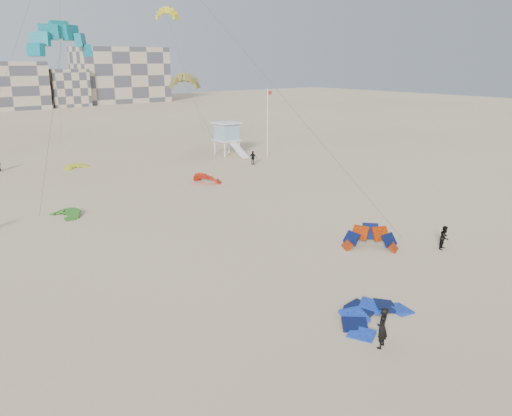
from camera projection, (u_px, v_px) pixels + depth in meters
ground at (304, 329)px, 23.50m from camera, size 320.00×320.00×0.00m
kite_ground_blue at (374, 319)px, 24.40m from camera, size 4.42×4.62×1.44m
kite_ground_orange at (370, 248)px, 33.66m from camera, size 5.12×5.13×3.64m
kite_ground_green at (66, 216)px, 40.65m from camera, size 3.59×3.42×1.63m
kite_ground_red_far at (207, 182)px, 51.80m from camera, size 4.09×4.02×3.13m
kite_ground_yellow at (77, 168)px, 58.80m from camera, size 3.13×3.30×1.30m
kitesurfer_main at (382, 328)px, 21.76m from camera, size 0.81×0.68×1.91m
kitesurfer_b at (445, 238)px, 33.30m from camera, size 0.89×0.76×1.62m
kitesurfer_d at (253, 158)px, 60.49m from camera, size 0.83×1.05×1.67m
kitesurfer_f at (226, 133)px, 80.51m from camera, size 0.67×1.74×1.84m
kite_fly_teal_a at (61, 43)px, 36.12m from camera, size 5.65×4.84×13.80m
kite_fly_olive at (184, 83)px, 61.86m from camera, size 5.16×10.26×10.09m
kite_fly_yellow at (166, 15)px, 74.07m from camera, size 7.08×4.70×18.78m
lifeguard_tower_near at (227, 139)px, 66.43m from camera, size 3.08×5.92×4.35m
flagpole at (268, 121)px, 64.70m from camera, size 0.71×0.11×8.75m
condo_east at (121, 75)px, 150.15m from camera, size 26.00×14.00×16.00m
condo_fill_right at (66, 88)px, 137.26m from camera, size 10.00×10.00×10.00m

